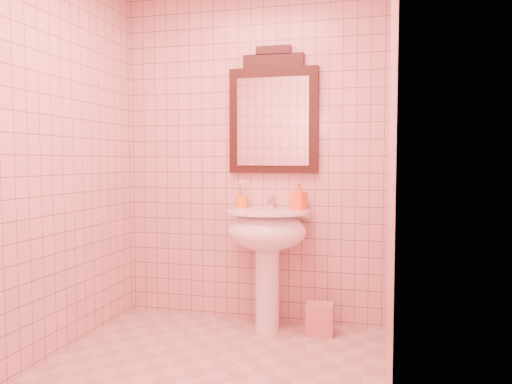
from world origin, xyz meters
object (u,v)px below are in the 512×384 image
(mirror, at_px, (273,115))
(soap_dispenser, at_px, (299,197))
(towel, at_px, (320,319))
(pedestal_sink, at_px, (267,239))
(toothbrush_cup, at_px, (242,201))

(mirror, relative_size, soap_dispenser, 4.90)
(towel, bearing_deg, soap_dispenser, 140.61)
(pedestal_sink, distance_m, toothbrush_cup, 0.39)
(pedestal_sink, xyz_separation_m, towel, (0.38, -0.00, -0.55))
(mirror, bearing_deg, towel, -28.11)
(mirror, height_order, towel, mirror)
(pedestal_sink, bearing_deg, mirror, 90.00)
(toothbrush_cup, bearing_deg, soap_dispenser, -4.42)
(toothbrush_cup, height_order, towel, toothbrush_cup)
(mirror, xyz_separation_m, soap_dispenser, (0.21, -0.06, -0.60))
(toothbrush_cup, relative_size, soap_dispenser, 0.98)
(mirror, relative_size, towel, 4.08)
(toothbrush_cup, relative_size, towel, 0.81)
(mirror, relative_size, toothbrush_cup, 5.02)
(mirror, xyz_separation_m, towel, (0.38, -0.20, -1.44))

